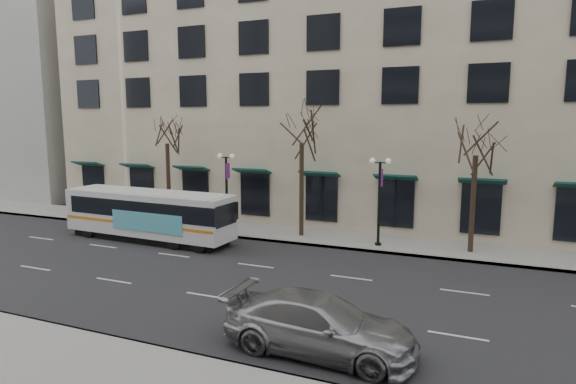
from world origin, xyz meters
The scene contains 11 objects.
ground centered at (0.00, 0.00, 0.00)m, with size 160.00×160.00×0.00m, color black.
sidewalk_far centered at (5.00, 9.00, 0.07)m, with size 80.00×4.00×0.15m, color gray.
building_hotel centered at (-2.00, 21.00, 12.00)m, with size 40.00×20.00×24.00m, color tan.
building_far_upblock centered at (-38.00, 21.00, 14.00)m, with size 28.00×20.00×28.00m, color #999993.
tree_far_left centered at (-10.00, 8.80, 6.70)m, with size 3.60×3.60×8.34m.
tree_far_mid centered at (0.00, 8.80, 6.91)m, with size 3.60×3.60×8.55m.
tree_far_right centered at (10.00, 8.80, 6.42)m, with size 3.60×3.60×8.06m.
lamp_post_left centered at (-4.99, 8.20, 2.94)m, with size 1.22×0.45×5.21m.
lamp_post_right centered at (5.01, 8.20, 2.94)m, with size 1.22×0.45×5.21m.
city_bus centered at (-8.35, 4.54, 1.68)m, with size 11.42×3.00×3.07m.
silver_car centered at (5.97, -5.16, 0.91)m, with size 2.54×6.24×1.81m, color #9C9EA3.
Camera 1 is at (10.59, -18.88, 7.30)m, focal length 30.00 mm.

